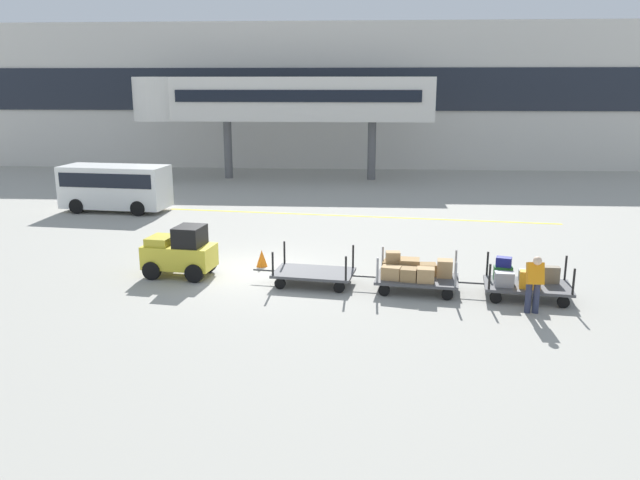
% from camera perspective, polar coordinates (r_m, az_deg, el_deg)
% --- Properties ---
extents(ground_plane, '(120.00, 120.00, 0.00)m').
position_cam_1_polar(ground_plane, '(20.07, -5.55, -2.82)').
color(ground_plane, '#9E9B91').
extents(apron_lead_line, '(17.42, 2.35, 0.01)m').
position_cam_1_polar(apron_lead_line, '(28.30, 3.22, 2.16)').
color(apron_lead_line, yellow).
rests_on(apron_lead_line, ground_plane).
extents(terminal_building, '(51.10, 2.51, 9.76)m').
position_cam_1_polar(terminal_building, '(45.06, -0.26, 12.80)').
color(terminal_building, beige).
rests_on(terminal_building, ground_plane).
extents(jet_bridge, '(18.24, 3.00, 6.13)m').
position_cam_1_polar(jet_bridge, '(39.36, -4.45, 12.45)').
color(jet_bridge, silver).
rests_on(jet_bridge, ground_plane).
extents(baggage_tug, '(2.23, 1.48, 1.58)m').
position_cam_1_polar(baggage_tug, '(19.77, -12.44, -1.08)').
color(baggage_tug, gold).
rests_on(baggage_tug, ground_plane).
extents(baggage_cart_lead, '(3.07, 1.71, 1.10)m').
position_cam_1_polar(baggage_cart_lead, '(18.59, -0.59, -3.00)').
color(baggage_cart_lead, '#4C4C4F').
rests_on(baggage_cart_lead, ground_plane).
extents(baggage_cart_middle, '(3.07, 1.71, 1.10)m').
position_cam_1_polar(baggage_cart_middle, '(18.22, 8.43, -2.91)').
color(baggage_cart_middle, '#4C4C4F').
rests_on(baggage_cart_middle, ground_plane).
extents(baggage_cart_tail, '(3.07, 1.71, 1.10)m').
position_cam_1_polar(baggage_cart_tail, '(18.28, 17.85, -3.50)').
color(baggage_cart_tail, '#4C4C4F').
rests_on(baggage_cart_tail, ground_plane).
extents(baggage_handler, '(0.41, 0.45, 1.56)m').
position_cam_1_polar(baggage_handler, '(17.01, 18.71, -3.55)').
color(baggage_handler, '#2D334C').
rests_on(baggage_handler, ground_plane).
extents(shuttle_van, '(4.98, 2.42, 2.10)m').
position_cam_1_polar(shuttle_van, '(30.70, -17.93, 4.76)').
color(shuttle_van, white).
rests_on(shuttle_van, ground_plane).
extents(safety_cone_near, '(0.36, 0.36, 0.55)m').
position_cam_1_polar(safety_cone_near, '(20.52, -5.25, -1.64)').
color(safety_cone_near, orange).
rests_on(safety_cone_near, ground_plane).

